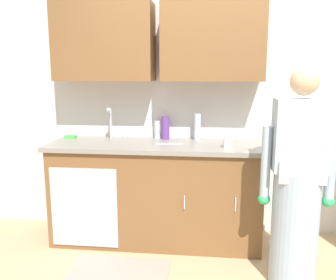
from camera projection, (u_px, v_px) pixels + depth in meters
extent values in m
cube|color=silver|center=(217.00, 96.00, 3.51)|extent=(4.80, 0.10, 2.70)
cube|color=brown|center=(104.00, 42.00, 3.32)|extent=(0.91, 0.34, 0.70)
cube|color=brown|center=(212.00, 41.00, 3.21)|extent=(0.91, 0.34, 0.70)
cube|color=brown|center=(156.00, 194.00, 3.40)|extent=(1.90, 0.60, 0.90)
cube|color=#B7BABF|center=(84.00, 208.00, 3.17)|extent=(0.60, 0.01, 0.72)
cylinder|color=silver|center=(184.00, 202.00, 3.06)|extent=(0.01, 0.01, 0.12)
cylinder|color=silver|center=(235.00, 204.00, 3.01)|extent=(0.01, 0.01, 0.12)
cube|color=gray|center=(156.00, 145.00, 3.31)|extent=(1.96, 0.66, 0.04)
cube|color=#B7BABF|center=(111.00, 145.00, 3.36)|extent=(0.50, 0.36, 0.03)
cylinder|color=#B7BABF|center=(111.00, 124.00, 3.48)|extent=(0.02, 0.02, 0.30)
sphere|color=#B7BABF|center=(109.00, 110.00, 3.39)|extent=(0.04, 0.04, 0.04)
cylinder|color=#B7BABF|center=(124.00, 134.00, 3.48)|extent=(0.02, 0.02, 0.10)
cube|color=white|center=(292.00, 279.00, 2.74)|extent=(0.20, 0.26, 0.06)
cylinder|color=#A3B7C6|center=(294.00, 228.00, 2.69)|extent=(0.34, 0.34, 0.88)
cube|color=#A3B7C6|center=(301.00, 135.00, 2.55)|extent=(0.38, 0.22, 0.52)
sphere|color=#DBB080|center=(305.00, 81.00, 2.48)|extent=(0.20, 0.20, 0.20)
cube|color=white|center=(303.00, 173.00, 2.48)|extent=(0.32, 0.04, 0.16)
cylinder|color=#A3B7C6|center=(266.00, 163.00, 2.64)|extent=(0.07, 0.07, 0.55)
sphere|color=#33B266|center=(264.00, 199.00, 2.69)|extent=(0.09, 0.09, 0.09)
cylinder|color=#A3B7C6|center=(331.00, 165.00, 2.59)|extent=(0.07, 0.07, 0.55)
sphere|color=#33B266|center=(328.00, 201.00, 2.64)|extent=(0.09, 0.09, 0.09)
cube|color=gray|center=(118.00, 273.00, 2.87)|extent=(0.80, 0.50, 0.01)
cylinder|color=silver|center=(157.00, 130.00, 3.52)|extent=(0.06, 0.06, 0.17)
cylinder|color=silver|center=(197.00, 127.00, 3.43)|extent=(0.07, 0.07, 0.26)
cylinder|color=#66388C|center=(165.00, 128.00, 3.47)|extent=(0.08, 0.08, 0.22)
cylinder|color=white|center=(228.00, 142.00, 3.10)|extent=(0.08, 0.08, 0.10)
cube|color=silver|center=(170.00, 144.00, 3.27)|extent=(0.24, 0.04, 0.01)
cube|color=#4CBF4C|center=(70.00, 137.00, 3.53)|extent=(0.11, 0.07, 0.03)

